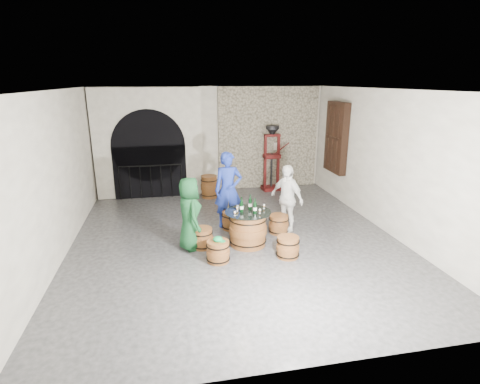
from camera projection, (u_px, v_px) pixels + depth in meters
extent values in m
plane|color=#2A2A2C|center=(235.00, 238.00, 8.31)|extent=(8.00, 8.00, 0.00)
plane|color=beige|center=(212.00, 140.00, 11.61)|extent=(8.00, 0.00, 8.00)
plane|color=beige|center=(301.00, 250.00, 4.09)|extent=(8.00, 0.00, 8.00)
plane|color=beige|center=(57.00, 176.00, 7.21)|extent=(0.00, 8.00, 8.00)
plane|color=beige|center=(386.00, 162.00, 8.50)|extent=(0.00, 8.00, 8.00)
plane|color=beige|center=(235.00, 90.00, 7.39)|extent=(8.00, 8.00, 0.00)
cube|color=tan|center=(268.00, 138.00, 11.89)|extent=(3.20, 0.12, 3.18)
cube|color=beige|center=(149.00, 143.00, 11.03)|extent=(3.10, 0.50, 3.18)
cube|color=black|center=(150.00, 172.00, 11.01)|extent=(2.10, 0.03, 1.55)
cylinder|color=black|center=(149.00, 146.00, 10.79)|extent=(2.10, 0.03, 2.10)
cylinder|color=black|center=(150.00, 166.00, 10.89)|extent=(1.79, 0.04, 0.04)
cylinder|color=black|center=(120.00, 184.00, 10.87)|extent=(0.02, 0.02, 0.98)
cylinder|color=black|center=(130.00, 183.00, 10.93)|extent=(0.02, 0.02, 0.98)
cylinder|color=black|center=(141.00, 183.00, 10.98)|extent=(0.02, 0.02, 0.98)
cylinder|color=black|center=(151.00, 182.00, 11.04)|extent=(0.02, 0.02, 0.98)
cylinder|color=black|center=(161.00, 181.00, 11.09)|extent=(0.02, 0.02, 0.98)
cylinder|color=black|center=(171.00, 181.00, 11.15)|extent=(0.02, 0.02, 0.98)
cylinder|color=black|center=(182.00, 180.00, 11.20)|extent=(0.02, 0.02, 0.98)
cube|color=black|center=(336.00, 138.00, 10.68)|extent=(0.20, 1.10, 2.00)
cube|color=black|center=(335.00, 138.00, 10.67)|extent=(0.06, 0.88, 1.76)
cube|color=black|center=(336.00, 138.00, 10.67)|extent=(0.22, 0.92, 0.06)
cube|color=black|center=(340.00, 139.00, 10.40)|extent=(0.22, 0.06, 1.80)
cube|color=black|center=(336.00, 138.00, 10.67)|extent=(0.22, 0.06, 1.80)
cube|color=black|center=(331.00, 136.00, 10.95)|extent=(0.22, 0.06, 1.80)
cylinder|color=brown|center=(248.00, 229.00, 7.91)|extent=(0.75, 0.75, 0.71)
cylinder|color=brown|center=(248.00, 229.00, 7.91)|extent=(0.80, 0.80, 0.16)
torus|color=black|center=(248.00, 240.00, 7.98)|extent=(0.80, 0.80, 0.02)
torus|color=black|center=(248.00, 219.00, 7.84)|extent=(0.80, 0.80, 0.02)
cylinder|color=brown|center=(248.00, 213.00, 7.80)|extent=(0.76, 0.76, 0.02)
cylinder|color=black|center=(248.00, 212.00, 7.79)|extent=(0.97, 0.97, 0.01)
cylinder|color=brown|center=(202.00, 238.00, 7.82)|extent=(0.42, 0.42, 0.41)
cylinder|color=brown|center=(202.00, 238.00, 7.82)|extent=(0.45, 0.45, 0.09)
torus|color=black|center=(202.00, 244.00, 7.86)|extent=(0.46, 0.46, 0.02)
torus|color=black|center=(202.00, 232.00, 7.78)|extent=(0.46, 0.46, 0.02)
cylinder|color=brown|center=(202.00, 229.00, 7.76)|extent=(0.43, 0.43, 0.02)
cylinder|color=brown|center=(232.00, 221.00, 8.81)|extent=(0.42, 0.42, 0.41)
cylinder|color=brown|center=(232.00, 221.00, 8.81)|extent=(0.45, 0.45, 0.09)
torus|color=black|center=(232.00, 226.00, 8.85)|extent=(0.46, 0.46, 0.02)
torus|color=black|center=(232.00, 215.00, 8.77)|extent=(0.46, 0.46, 0.02)
cylinder|color=brown|center=(231.00, 212.00, 8.75)|extent=(0.43, 0.43, 0.02)
cylinder|color=brown|center=(279.00, 224.00, 8.57)|extent=(0.42, 0.42, 0.41)
cylinder|color=brown|center=(279.00, 224.00, 8.57)|extent=(0.45, 0.45, 0.09)
torus|color=black|center=(279.00, 230.00, 8.61)|extent=(0.46, 0.46, 0.02)
torus|color=black|center=(279.00, 219.00, 8.53)|extent=(0.46, 0.46, 0.02)
cylinder|color=brown|center=(279.00, 216.00, 8.51)|extent=(0.43, 0.43, 0.02)
cylinder|color=brown|center=(288.00, 247.00, 7.40)|extent=(0.42, 0.42, 0.41)
cylinder|color=brown|center=(288.00, 247.00, 7.40)|extent=(0.45, 0.45, 0.09)
torus|color=black|center=(288.00, 254.00, 7.44)|extent=(0.46, 0.46, 0.02)
torus|color=black|center=(288.00, 241.00, 7.36)|extent=(0.46, 0.46, 0.02)
cylinder|color=brown|center=(288.00, 237.00, 7.34)|extent=(0.43, 0.43, 0.02)
cylinder|color=brown|center=(218.00, 252.00, 7.21)|extent=(0.42, 0.42, 0.41)
cylinder|color=brown|center=(218.00, 252.00, 7.21)|extent=(0.45, 0.45, 0.09)
torus|color=black|center=(218.00, 258.00, 7.25)|extent=(0.46, 0.46, 0.02)
torus|color=black|center=(218.00, 245.00, 7.17)|extent=(0.46, 0.46, 0.02)
cylinder|color=brown|center=(218.00, 242.00, 7.15)|extent=(0.43, 0.43, 0.02)
ellipsoid|color=#0B833F|center=(218.00, 239.00, 7.14)|extent=(0.18, 0.18, 0.10)
cylinder|color=#0B833F|center=(222.00, 241.00, 7.13)|extent=(0.12, 0.12, 0.01)
imported|color=#113F1E|center=(190.00, 214.00, 7.63)|extent=(0.64, 0.83, 1.53)
imported|color=navy|center=(228.00, 190.00, 8.79)|extent=(0.66, 0.44, 1.80)
imported|color=white|center=(287.00, 198.00, 8.56)|extent=(0.79, 0.99, 1.57)
cylinder|color=black|center=(242.00, 207.00, 7.74)|extent=(0.07, 0.07, 0.22)
cylinder|color=white|center=(242.00, 207.00, 7.74)|extent=(0.08, 0.08, 0.06)
cone|color=black|center=(242.00, 201.00, 7.70)|extent=(0.07, 0.07, 0.05)
cylinder|color=black|center=(242.00, 199.00, 7.68)|extent=(0.03, 0.03, 0.07)
cylinder|color=black|center=(255.00, 208.00, 7.65)|extent=(0.07, 0.07, 0.22)
cylinder|color=white|center=(255.00, 209.00, 7.66)|extent=(0.08, 0.08, 0.06)
cone|color=black|center=(255.00, 203.00, 7.62)|extent=(0.07, 0.07, 0.05)
cylinder|color=black|center=(255.00, 200.00, 7.60)|extent=(0.03, 0.03, 0.07)
cylinder|color=black|center=(250.00, 204.00, 7.89)|extent=(0.07, 0.07, 0.22)
cylinder|color=white|center=(250.00, 205.00, 7.90)|extent=(0.08, 0.08, 0.06)
cone|color=black|center=(250.00, 199.00, 7.86)|extent=(0.07, 0.07, 0.05)
cylinder|color=black|center=(250.00, 196.00, 7.84)|extent=(0.03, 0.03, 0.07)
cylinder|color=brown|center=(209.00, 187.00, 11.14)|extent=(0.46, 0.46, 0.65)
cylinder|color=brown|center=(209.00, 187.00, 11.14)|extent=(0.49, 0.49, 0.14)
torus|color=black|center=(209.00, 194.00, 11.20)|extent=(0.50, 0.50, 0.02)
torus|color=black|center=(209.00, 180.00, 11.07)|extent=(0.50, 0.50, 0.02)
cylinder|color=brown|center=(209.00, 176.00, 11.04)|extent=(0.47, 0.47, 0.02)
cube|color=#470E0B|center=(271.00, 188.00, 11.99)|extent=(0.58, 0.48, 0.11)
cube|color=#470E0B|center=(272.00, 156.00, 11.69)|extent=(0.52, 0.35, 0.13)
cube|color=#470E0B|center=(272.00, 135.00, 11.50)|extent=(0.51, 0.16, 0.08)
cylinder|color=black|center=(271.00, 170.00, 11.82)|extent=(0.06, 0.06, 1.07)
cylinder|color=black|center=(273.00, 127.00, 11.43)|extent=(0.41, 0.41, 0.10)
cone|color=black|center=(272.00, 132.00, 11.47)|extent=(0.41, 0.41, 0.21)
cube|color=#470E0B|center=(265.00, 162.00, 11.69)|extent=(0.08, 0.08, 1.72)
cube|color=#470E0B|center=(278.00, 161.00, 11.79)|extent=(0.08, 0.08, 1.72)
cylinder|color=#470E0B|center=(282.00, 148.00, 11.65)|extent=(0.46, 0.06, 0.34)
cube|color=silver|center=(276.00, 146.00, 11.93)|extent=(0.18, 0.10, 0.22)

